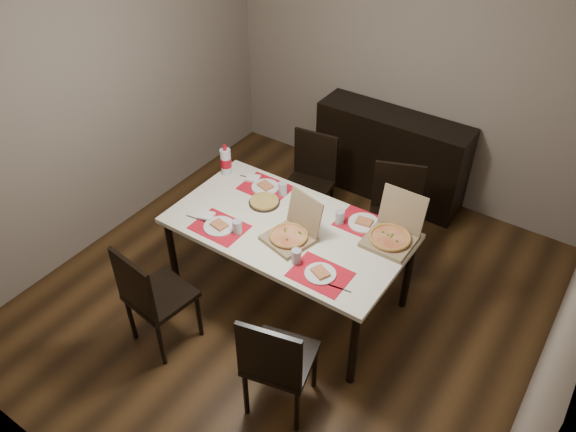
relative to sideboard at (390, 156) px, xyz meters
The scene contains 18 objects.
ground 1.84m from the sideboard, 90.00° to the right, with size 3.80×4.00×0.02m, color #462D15.
room_walls 1.86m from the sideboard, 90.00° to the right, with size 3.84×4.02×2.62m.
sideboard is the anchor object (origin of this frame).
dining_table 1.79m from the sideboard, 90.76° to the right, with size 1.80×1.00×0.75m.
chair_near_left 2.78m from the sideboard, 101.62° to the right, with size 0.47×0.47×0.93m.
chair_near_right 2.74m from the sideboard, 79.28° to the right, with size 0.51×0.51×0.93m.
chair_far_left 0.95m from the sideboard, 115.49° to the right, with size 0.47×0.47×0.93m.
chair_far_right 1.00m from the sideboard, 62.39° to the right, with size 0.54×0.54×0.93m.
setting_near_left 2.13m from the sideboard, 101.60° to the right, with size 0.50×0.30×0.11m.
setting_near_right 2.13m from the sideboard, 79.37° to the right, with size 0.50×0.30×0.11m.
setting_far_left 1.56m from the sideboard, 106.36° to the right, with size 0.49×0.30×0.11m.
setting_far_right 1.54m from the sideboard, 74.83° to the right, with size 0.44×0.30×0.11m.
napkin_loose 1.92m from the sideboard, 90.43° to the right, with size 0.12×0.11×0.02m, color white.
pizza_box_center 1.91m from the sideboard, 87.61° to the right, with size 0.39×0.42×0.32m.
pizza_box_right 1.67m from the sideboard, 64.89° to the right, with size 0.34×0.38×0.35m.
faina_plate 1.71m from the sideboard, 101.74° to the right, with size 0.25×0.25×0.03m.
dip_bowl 1.59m from the sideboard, 88.36° to the right, with size 0.12×0.12×0.03m, color white.
soda_bottle 1.76m from the sideboard, 119.99° to the right, with size 0.09×0.09×0.28m.
Camera 1 is at (1.81, -2.69, 3.46)m, focal length 35.00 mm.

